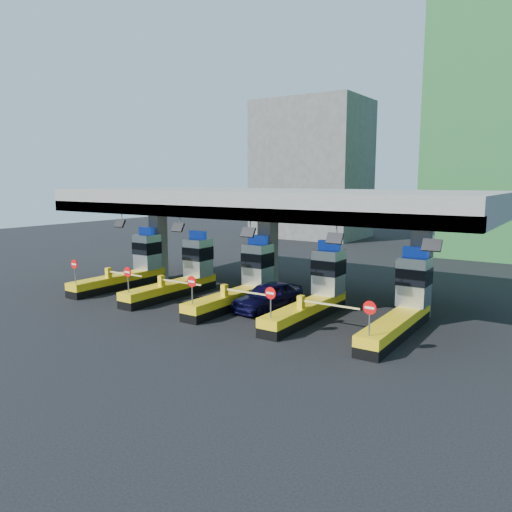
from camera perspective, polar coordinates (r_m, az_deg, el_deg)
The scene contains 9 objects.
ground at distance 31.05m, azimuth -1.64°, elevation -5.57°, with size 120.00×120.00×0.00m, color black.
toll_canopy at distance 32.51m, azimuth 1.26°, elevation 6.02°, with size 28.00×12.09×7.00m.
toll_lane_far_left at distance 37.51m, azimuth -13.95°, elevation -1.16°, with size 4.43×8.00×4.16m.
toll_lane_left at distance 34.03m, azimuth -8.26°, elevation -1.99°, with size 4.43×8.00×4.16m.
toll_lane_center at distance 30.96m, azimuth -1.35°, elevation -2.96°, with size 4.43×8.00×4.16m.
toll_lane_right at distance 28.44m, azimuth 6.94°, elevation -4.07°, with size 4.43×8.00×4.16m.
toll_lane_far_right at distance 26.63m, azimuth 16.62°, elevation -5.25°, with size 4.43×8.00×4.16m.
bg_building_concrete at distance 68.21m, azimuth 6.39°, elevation 9.77°, with size 14.00×10.00×18.00m, color #4C4C49.
van at distance 29.57m, azimuth 1.39°, elevation -4.62°, with size 1.98×4.92×1.68m, color black.
Camera 1 is at (17.46, -24.51, 7.64)m, focal length 35.00 mm.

